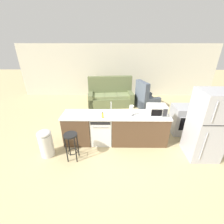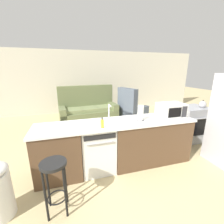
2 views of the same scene
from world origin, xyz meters
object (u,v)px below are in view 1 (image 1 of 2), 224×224
(dishwasher, at_px, (102,129))
(stove_range, at_px, (184,119))
(kettle, at_px, (195,106))
(armchair, at_px, (145,100))
(trash_bin, at_px, (46,143))
(bar_stool, at_px, (71,141))
(soap_bottle, at_px, (103,115))
(microwave, at_px, (157,110))
(couch, at_px, (110,96))
(paper_towel_roll, at_px, (131,110))
(refrigerator, at_px, (207,126))

(dishwasher, bearing_deg, stove_range, 11.91)
(kettle, xyz_separation_m, armchair, (-1.03, 2.06, -0.64))
(trash_bin, distance_m, armchair, 4.39)
(bar_stool, bearing_deg, soap_bottle, 36.24)
(microwave, relative_size, couch, 0.24)
(stove_range, relative_size, soap_bottle, 5.11)
(dishwasher, distance_m, paper_towel_roll, 1.03)
(paper_towel_roll, height_order, trash_bin, paper_towel_roll)
(kettle, relative_size, bar_stool, 0.28)
(soap_bottle, height_order, trash_bin, soap_bottle)
(soap_bottle, bearing_deg, armchair, 57.99)
(trash_bin, bearing_deg, paper_towel_roll, 14.46)
(refrigerator, xyz_separation_m, trash_bin, (-3.97, -0.06, -0.50))
(microwave, xyz_separation_m, trash_bin, (-2.88, -0.61, -0.66))
(stove_range, relative_size, couch, 0.43)
(soap_bottle, xyz_separation_m, trash_bin, (-1.43, -0.40, -0.59))
(refrigerator, bearing_deg, dishwasher, 168.07)
(bar_stool, xyz_separation_m, trash_bin, (-0.70, 0.13, -0.16))
(microwave, height_order, kettle, microwave)
(microwave, distance_m, couch, 3.22)
(paper_towel_roll, bearing_deg, bar_stool, -154.96)
(microwave, distance_m, trash_bin, 3.02)
(bar_stool, bearing_deg, trash_bin, 169.30)
(microwave, xyz_separation_m, bar_stool, (-2.18, -0.74, -0.50))
(trash_bin, distance_m, couch, 3.82)
(dishwasher, relative_size, trash_bin, 1.14)
(soap_bottle, distance_m, trash_bin, 1.60)
(dishwasher, relative_size, paper_towel_roll, 2.98)
(refrigerator, xyz_separation_m, couch, (-2.40, 3.42, -0.48))
(stove_range, height_order, couch, couch)
(dishwasher, distance_m, kettle, 2.86)
(couch, height_order, armchair, couch)
(stove_range, bearing_deg, armchair, 113.94)
(bar_stool, height_order, couch, couch)
(dishwasher, xyz_separation_m, trash_bin, (-1.37, -0.61, -0.04))
(stove_range, relative_size, microwave, 1.80)
(dishwasher, distance_m, soap_bottle, 0.59)
(armchair, bearing_deg, dishwasher, -124.98)
(trash_bin, relative_size, couch, 0.36)
(bar_stool, distance_m, armchair, 4.03)
(bar_stool, bearing_deg, dishwasher, 47.71)
(dishwasher, distance_m, bar_stool, 1.01)
(refrigerator, relative_size, microwave, 3.51)
(microwave, height_order, paper_towel_roll, paper_towel_roll)
(soap_bottle, relative_size, kettle, 0.86)
(refrigerator, height_order, soap_bottle, refrigerator)
(dishwasher, xyz_separation_m, soap_bottle, (0.06, -0.20, 0.55))
(bar_stool, relative_size, trash_bin, 1.00)
(microwave, bearing_deg, trash_bin, -168.13)
(trash_bin, bearing_deg, microwave, 11.87)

